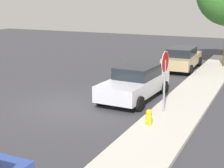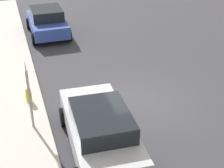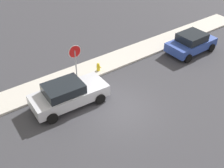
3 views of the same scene
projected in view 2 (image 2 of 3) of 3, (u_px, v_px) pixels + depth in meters
ground_plane at (138, 103)px, 13.04m from camera, size 60.00×60.00×0.00m
sidewalk_curb at (18, 122)px, 11.82m from camera, size 32.00×2.02×0.14m
stop_sign at (28, 84)px, 10.69m from camera, size 0.84×0.08×2.56m
parked_car_silver at (100, 129)px, 10.31m from camera, size 4.51×2.21×1.52m
parked_car_blue at (47, 21)px, 19.07m from camera, size 3.89×2.11×1.52m
fire_hydrant at (29, 96)px, 12.77m from camera, size 0.30×0.22×0.72m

